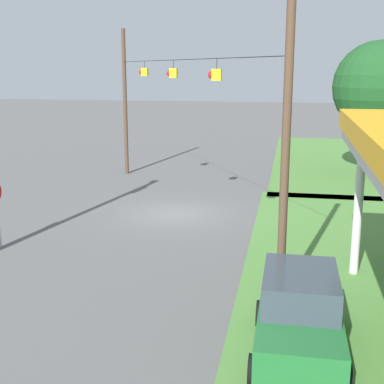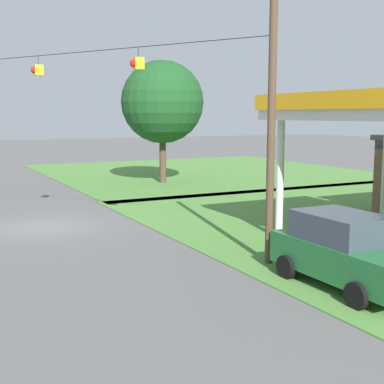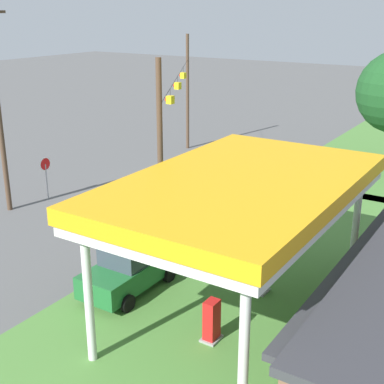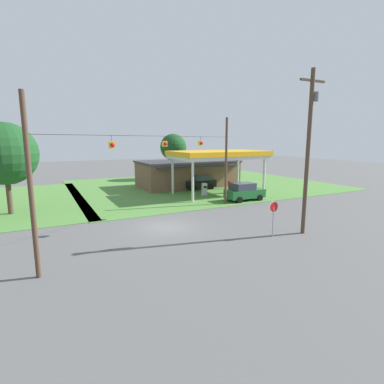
{
  "view_description": "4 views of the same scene",
  "coord_description": "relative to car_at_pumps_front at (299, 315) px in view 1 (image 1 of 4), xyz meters",
  "views": [
    {
      "loc": [
        23.15,
        5.13,
        6.61
      ],
      "look_at": [
        2.2,
        1.23,
        1.59
      ],
      "focal_mm": 50.0,
      "sensor_mm": 36.0,
      "label": 1
    },
    {
      "loc": [
        21.94,
        -4.44,
        4.57
      ],
      "look_at": [
        4.91,
        4.3,
        1.8
      ],
      "focal_mm": 50.0,
      "sensor_mm": 36.0,
      "label": 2
    },
    {
      "loc": [
        26.2,
        17.75,
        10.66
      ],
      "look_at": [
        3.19,
        3.03,
        1.22
      ],
      "focal_mm": 50.0,
      "sensor_mm": 36.0,
      "label": 3
    },
    {
      "loc": [
        -8.31,
        -20.59,
        6.64
      ],
      "look_at": [
        4.31,
        4.01,
        1.77
      ],
      "focal_mm": 28.0,
      "sensor_mm": 36.0,
      "label": 4
    }
  ],
  "objects": [
    {
      "name": "tree_west_verge",
      "position": [
        -22.37,
        4.68,
        4.4
      ],
      "size": [
        5.47,
        5.47,
        8.15
      ],
      "color": "#4C3828",
      "rests_on": "ground"
    },
    {
      "name": "car_at_pumps_front",
      "position": [
        0.0,
        0.0,
        0.0
      ],
      "size": [
        4.37,
        2.13,
        1.98
      ],
      "rotation": [
        0.0,
        0.0,
        0.0
      ],
      "color": "#1E602D",
      "rests_on": "ground"
    },
    {
      "name": "ground_plane",
      "position": [
        -11.51,
        -5.49,
        -1.0
      ],
      "size": [
        160.0,
        160.0,
        0.0
      ],
      "primitive_type": "plane",
      "color": "#565656"
    },
    {
      "name": "signal_span_gantry",
      "position": [
        -11.51,
        -5.5,
        3.72
      ],
      "size": [
        17.7,
        10.24,
        8.81
      ],
      "color": "#4C3828",
      "rests_on": "ground"
    }
  ]
}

